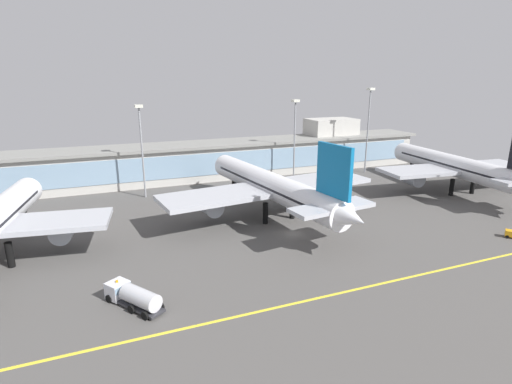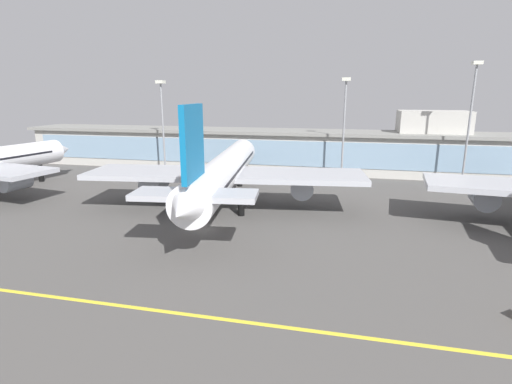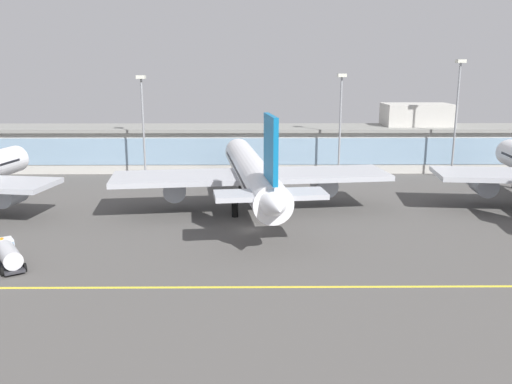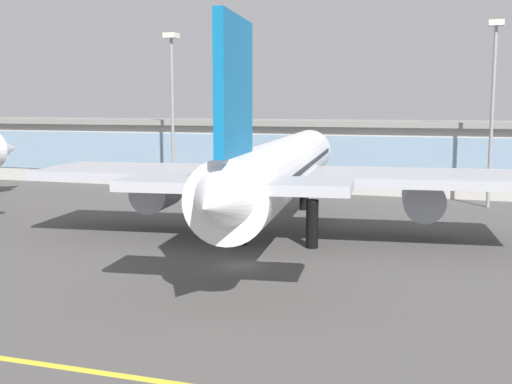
# 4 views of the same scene
# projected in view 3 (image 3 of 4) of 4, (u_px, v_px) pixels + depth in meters

# --- Properties ---
(ground_plane) EXTENTS (187.75, 187.75, 0.00)m
(ground_plane) POSITION_uv_depth(u_px,v_px,m) (252.00, 230.00, 82.19)
(ground_plane) COLOR #514F4C
(taxiway_centreline_stripe) EXTENTS (150.20, 0.50, 0.01)m
(taxiway_centreline_stripe) POSITION_uv_depth(u_px,v_px,m) (252.00, 287.00, 60.78)
(taxiway_centreline_stripe) COLOR yellow
(taxiway_centreline_stripe) RESTS_ON ground
(terminal_building) EXTENTS (137.11, 14.00, 15.64)m
(terminal_building) POSITION_uv_depth(u_px,v_px,m) (260.00, 146.00, 129.33)
(terminal_building) COLOR beige
(terminal_building) RESTS_ON ground
(airliner_near_right) EXTENTS (48.06, 55.04, 18.30)m
(airliner_near_right) POSITION_uv_depth(u_px,v_px,m) (252.00, 173.00, 91.17)
(airliner_near_right) COLOR black
(airliner_near_right) RESTS_ON ground
(fuel_tanker_truck) EXTENTS (7.05, 8.87, 2.90)m
(fuel_tanker_truck) POSITION_uv_depth(u_px,v_px,m) (7.00, 253.00, 67.43)
(fuel_tanker_truck) COLOR black
(fuel_tanker_truck) RESTS_ON ground
(apron_light_mast_west) EXTENTS (1.80, 1.80, 22.63)m
(apron_light_mast_west) POSITION_uv_depth(u_px,v_px,m) (143.00, 113.00, 113.26)
(apron_light_mast_west) COLOR gray
(apron_light_mast_west) RESTS_ON ground
(apron_light_mast_centre) EXTENTS (1.80, 1.80, 22.94)m
(apron_light_mast_centre) POSITION_uv_depth(u_px,v_px,m) (341.00, 111.00, 115.53)
(apron_light_mast_centre) COLOR gray
(apron_light_mast_centre) RESTS_ON ground
(apron_light_mast_east) EXTENTS (1.80, 1.80, 25.87)m
(apron_light_mast_east) POSITION_uv_depth(u_px,v_px,m) (457.00, 103.00, 115.52)
(apron_light_mast_east) COLOR gray
(apron_light_mast_east) RESTS_ON ground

